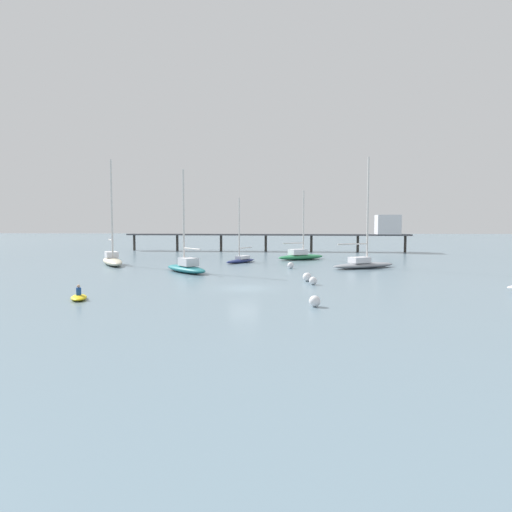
% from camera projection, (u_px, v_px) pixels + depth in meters
% --- Properties ---
extents(ground_plane, '(400.00, 400.00, 0.00)m').
position_uv_depth(ground_plane, '(244.00, 288.00, 39.94)').
color(ground_plane, slate).
extents(pier, '(56.37, 6.08, 7.21)m').
position_uv_depth(pier, '(330.00, 230.00, 89.93)').
color(pier, '#4C4C51').
rests_on(pier, ground_plane).
extents(sailboat_cream, '(6.55, 9.72, 14.06)m').
position_uv_depth(sailboat_cream, '(112.00, 259.00, 61.95)').
color(sailboat_cream, beige).
rests_on(sailboat_cream, ground_plane).
extents(sailboat_green, '(8.19, 6.57, 10.64)m').
position_uv_depth(sailboat_green, '(300.00, 255.00, 70.61)').
color(sailboat_green, '#287F4C').
rests_on(sailboat_green, ground_plane).
extents(sailboat_gray, '(9.18, 6.59, 13.86)m').
position_uv_depth(sailboat_gray, '(363.00, 262.00, 57.45)').
color(sailboat_gray, gray).
rests_on(sailboat_gray, ground_plane).
extents(sailboat_navy, '(4.58, 6.16, 9.24)m').
position_uv_depth(sailboat_navy, '(241.00, 258.00, 65.43)').
color(sailboat_navy, navy).
rests_on(sailboat_navy, ground_plane).
extents(sailboat_teal, '(6.98, 7.87, 11.79)m').
position_uv_depth(sailboat_teal, '(186.00, 266.00, 52.59)').
color(sailboat_teal, '#1E727A').
rests_on(sailboat_teal, ground_plane).
extents(dinghy_yellow, '(1.97, 2.74, 1.14)m').
position_uv_depth(dinghy_yellow, '(79.00, 297.00, 33.93)').
color(dinghy_yellow, yellow).
rests_on(dinghy_yellow, ground_plane).
extents(mooring_buoy_near, '(0.79, 0.79, 0.79)m').
position_uv_depth(mooring_buoy_near, '(291.00, 265.00, 57.11)').
color(mooring_buoy_near, silver).
rests_on(mooring_buoy_near, ground_plane).
extents(mooring_buoy_far, '(0.78, 0.78, 0.78)m').
position_uv_depth(mooring_buoy_far, '(315.00, 301.00, 31.06)').
color(mooring_buoy_far, silver).
rests_on(mooring_buoy_far, ground_plane).
extents(mooring_buoy_outer, '(0.85, 0.85, 0.85)m').
position_uv_depth(mooring_buoy_outer, '(307.00, 277.00, 44.60)').
color(mooring_buoy_outer, silver).
rests_on(mooring_buoy_outer, ground_plane).
extents(mooring_buoy_mid, '(0.74, 0.74, 0.74)m').
position_uv_depth(mooring_buoy_mid, '(313.00, 281.00, 42.11)').
color(mooring_buoy_mid, silver).
rests_on(mooring_buoy_mid, ground_plane).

